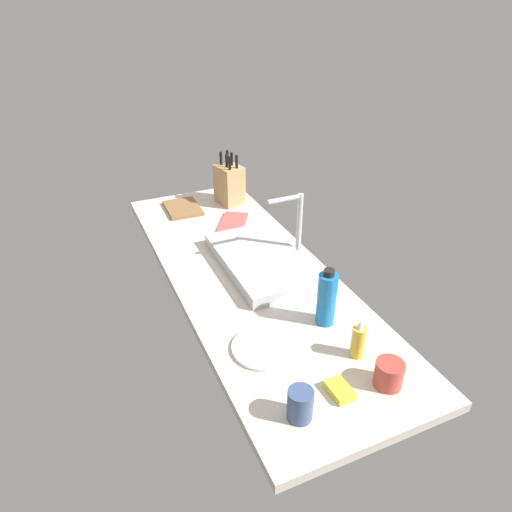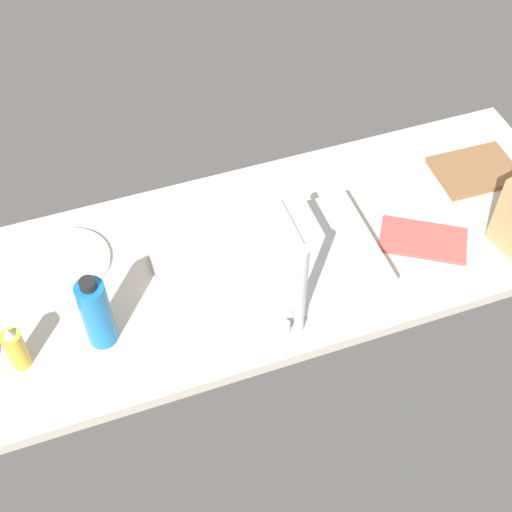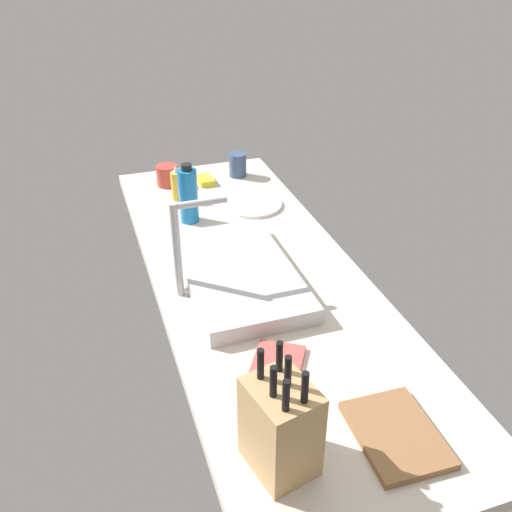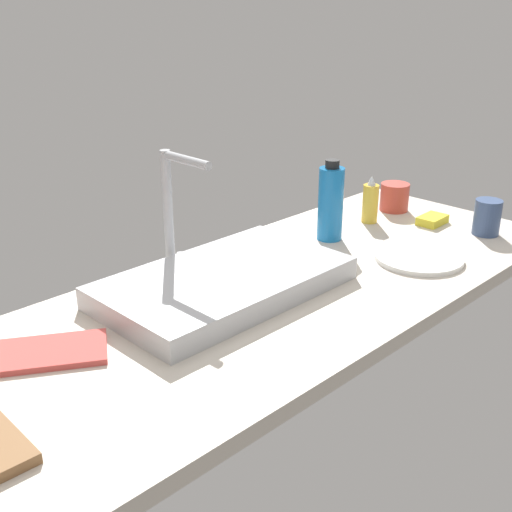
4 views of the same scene
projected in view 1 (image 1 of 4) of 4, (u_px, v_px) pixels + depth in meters
The scene contains 12 objects.
countertop_slab at pixel (249, 275), 196.50cm from camera, with size 182.29×63.63×3.50cm, color beige.
sink_basin at pixel (261, 261), 198.38cm from camera, with size 55.37×31.87×5.16cm, color #B7BABF.
faucet at pixel (296, 221), 196.76cm from camera, with size 5.50×16.16×29.76cm.
knife_block at pixel (229, 184), 250.30cm from camera, with size 16.31×14.38×27.77cm.
cutting_board at pixel (183, 208), 247.59cm from camera, with size 22.81×17.01×1.80cm, color brown.
soap_bottle at pixel (358, 341), 149.27cm from camera, with size 4.57×4.57×14.01cm.
water_bottle at pixel (327, 298), 161.98cm from camera, with size 6.82×6.82×22.02cm.
dinner_plate at pixel (265, 347), 154.72cm from camera, with size 22.26×22.26×1.20cm, color white.
dish_towel at pixel (233, 223), 233.53cm from camera, with size 22.49×12.17×1.20cm, color #CC4C47.
coffee_mug at pixel (300, 404), 128.45cm from camera, with size 7.32×7.32×9.87cm, color #384C75.
ceramic_cup at pixel (389, 374), 139.32cm from camera, with size 8.71×8.71×8.43cm, color #B23D33.
dish_sponge at pixel (339, 390), 137.85cm from camera, with size 9.00×6.00×2.40cm, color yellow.
Camera 1 is at (151.69, -63.75, 109.52)cm, focal length 32.70 mm.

